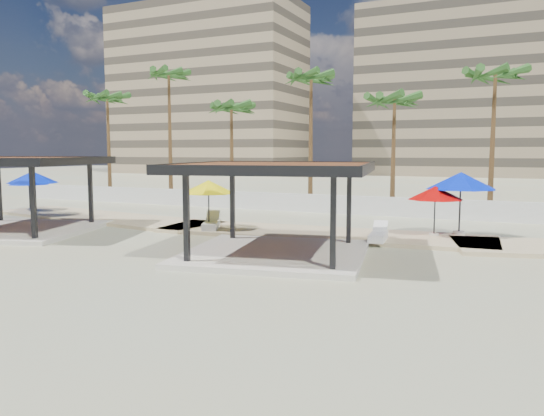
{
  "coord_description": "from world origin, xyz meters",
  "views": [
    {
      "loc": [
        10.55,
        -16.68,
        4.02
      ],
      "look_at": [
        0.22,
        5.47,
        1.4
      ],
      "focal_mm": 35.0,
      "sensor_mm": 36.0,
      "label": 1
    }
  ],
  "objects": [
    {
      "name": "ground",
      "position": [
        0.0,
        0.0,
        0.0
      ],
      "size": [
        200.0,
        200.0,
        0.0
      ],
      "primitive_type": "plane",
      "color": "tan",
      "rests_on": "ground"
    },
    {
      "name": "promenade",
      "position": [
        2.0,
        7.67,
        0.06
      ],
      "size": [
        44.45,
        7.97,
        0.24
      ],
      "color": "#C6B284",
      "rests_on": "ground"
    },
    {
      "name": "boundary_wall",
      "position": [
        0.0,
        16.0,
        0.6
      ],
      "size": [
        56.0,
        0.3,
        1.2
      ],
      "primitive_type": "cube",
      "color": "silver",
      "rests_on": "ground"
    },
    {
      "name": "building_west",
      "position": [
        -42.0,
        68.0,
        15.27
      ],
      "size": [
        34.0,
        16.0,
        32.4
      ],
      "color": "#937F60",
      "rests_on": "ground"
    },
    {
      "name": "building_mid",
      "position": [
        4.0,
        78.0,
        14.27
      ],
      "size": [
        38.0,
        16.0,
        30.4
      ],
      "color": "#847259",
      "rests_on": "ground"
    },
    {
      "name": "pavilion_central",
      "position": [
        2.17,
        1.57,
        2.14
      ],
      "size": [
        8.28,
        8.28,
        3.58
      ],
      "rotation": [
        0.0,
        0.0,
        0.19
      ],
      "color": "beige",
      "rests_on": "ground"
    },
    {
      "name": "pavilion_west",
      "position": [
        -12.03,
        1.56,
        2.23
      ],
      "size": [
        9.25,
        9.25,
        3.75
      ],
      "rotation": [
        0.0,
        0.0,
        0.3
      ],
      "color": "beige",
      "rests_on": "ground"
    },
    {
      "name": "umbrella_a",
      "position": [
        -18.5,
        7.94,
        2.15
      ],
      "size": [
        3.34,
        3.34,
        2.29
      ],
      "rotation": [
        0.0,
        0.0,
        0.38
      ],
      "color": "beige",
      "rests_on": "promenade"
    },
    {
      "name": "umbrella_b",
      "position": [
        -3.42,
        5.8,
        2.25
      ],
      "size": [
        3.61,
        3.61,
        2.41
      ],
      "rotation": [
        0.0,
        0.0,
        -0.44
      ],
      "color": "beige",
      "rests_on": "promenade"
    },
    {
      "name": "umbrella_c",
      "position": [
        7.13,
        8.25,
        2.13
      ],
      "size": [
        3.31,
        3.31,
        2.27
      ],
      "rotation": [
        0.0,
        0.0,
        -0.38
      ],
      "color": "beige",
      "rests_on": "promenade"
    },
    {
      "name": "umbrella_d",
      "position": [
        8.13,
        9.2,
        2.66
      ],
      "size": [
        4.16,
        4.16,
        2.88
      ],
      "rotation": [
        0.0,
        0.0,
        -0.35
      ],
      "color": "beige",
      "rests_on": "promenade"
    },
    {
      "name": "umbrella_f",
      "position": [
        -16.18,
        6.27,
        2.45
      ],
      "size": [
        3.22,
        3.22,
        2.64
      ],
      "rotation": [
        0.0,
        0.0,
        0.09
      ],
      "color": "beige",
      "rests_on": "promenade"
    },
    {
      "name": "lounger_a",
      "position": [
        -3.31,
        5.84,
        0.37
      ],
      "size": [
        1.49,
        2.21,
        0.8
      ],
      "rotation": [
        0.0,
        0.0,
        1.99
      ],
      "color": "silver",
      "rests_on": "promenade"
    },
    {
      "name": "lounger_b",
      "position": [
        5.14,
        5.85,
        0.36
      ],
      "size": [
        0.87,
        2.05,
        0.75
      ],
      "rotation": [
        0.0,
        0.0,
        1.69
      ],
      "color": "silver",
      "rests_on": "promenade"
    },
    {
      "name": "palm_a",
      "position": [
        -21.0,
        18.3,
        8.15
      ],
      "size": [
        3.0,
        3.0,
        9.31
      ],
      "color": "brown",
      "rests_on": "ground"
    },
    {
      "name": "palm_b",
      "position": [
        -15.0,
        18.7,
        9.66
      ],
      "size": [
        3.0,
        3.0,
        10.93
      ],
      "color": "brown",
      "rests_on": "ground"
    },
    {
      "name": "palm_c",
      "position": [
        -9.0,
        18.1,
        6.97
      ],
      "size": [
        3.0,
        3.0,
        8.06
      ],
      "color": "brown",
      "rests_on": "ground"
    },
    {
      "name": "palm_d",
      "position": [
        -3.0,
        18.9,
        8.78
      ],
      "size": [
        3.0,
        3.0,
        9.98
      ],
      "color": "brown",
      "rests_on": "ground"
    },
    {
      "name": "palm_e",
      "position": [
        3.0,
        18.4,
        7.06
      ],
      "size": [
        3.0,
        3.0,
        8.15
      ],
      "color": "brown",
      "rests_on": "ground"
    },
    {
      "name": "palm_f",
      "position": [
        9.0,
        18.6,
        8.3
      ],
      "size": [
        3.0,
        3.0,
        9.48
      ],
      "color": "brown",
      "rests_on": "ground"
    }
  ]
}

